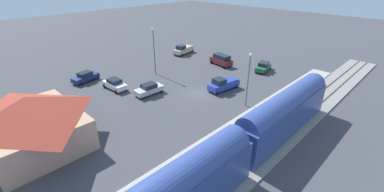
# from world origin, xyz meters

# --- Properties ---
(ground_plane) EXTENTS (200.00, 200.00, 0.00)m
(ground_plane) POSITION_xyz_m (0.00, 0.00, 0.00)
(ground_plane) COLOR #424247
(railway_track) EXTENTS (4.80, 70.00, 0.30)m
(railway_track) POSITION_xyz_m (-14.00, 0.00, 0.09)
(railway_track) COLOR gray
(railway_track) RESTS_ON ground
(platform) EXTENTS (3.20, 46.00, 0.30)m
(platform) POSITION_xyz_m (-10.00, 0.00, 0.15)
(platform) COLOR #A8A399
(platform) RESTS_ON ground
(station_building) EXTENTS (11.81, 9.73, 5.84)m
(station_building) POSITION_xyz_m (4.00, 22.00, 3.03)
(station_building) COLOR tan
(station_building) RESTS_ON ground
(pedestrian_on_platform) EXTENTS (0.36, 0.36, 1.71)m
(pedestrian_on_platform) POSITION_xyz_m (-10.51, -2.48, 1.28)
(pedestrian_on_platform) COLOR #333338
(pedestrian_on_platform) RESTS_ON platform
(sedan_white) EXTENTS (4.58, 2.44, 1.74)m
(sedan_white) POSITION_xyz_m (11.17, 8.25, 0.88)
(sedan_white) COLOR white
(sedan_white) RESTS_ON ground
(sedan_green) EXTENTS (2.79, 4.80, 1.74)m
(sedan_green) POSITION_xyz_m (-1.61, -15.93, 0.88)
(sedan_green) COLOR #236638
(sedan_green) RESTS_ON ground
(sedan_navy) EXTENTS (2.63, 4.76, 1.74)m
(sedan_navy) POSITION_xyz_m (17.55, 10.13, 0.88)
(sedan_navy) COLOR navy
(sedan_navy) RESTS_ON ground
(pickup_blue) EXTENTS (2.67, 5.61, 2.14)m
(pickup_blue) POSITION_xyz_m (-1.54, -3.71, 1.03)
(pickup_blue) COLOR #283D9E
(pickup_blue) RESTS_ON ground
(sedan_silver) EXTENTS (2.08, 4.59, 1.74)m
(sedan_silver) POSITION_xyz_m (5.62, 5.57, 0.88)
(sedan_silver) COLOR silver
(sedan_silver) RESTS_ON ground
(pickup_tan) EXTENTS (2.73, 5.63, 2.14)m
(pickup_tan) POSITION_xyz_m (17.42, -13.15, 1.03)
(pickup_tan) COLOR #C6B284
(pickup_tan) RESTS_ON ground
(suv_maroon) EXTENTS (5.15, 2.98, 2.22)m
(suv_maroon) POSITION_xyz_m (6.24, -12.99, 1.15)
(suv_maroon) COLOR maroon
(suv_maroon) RESTS_ON ground
(light_pole_near_platform) EXTENTS (0.44, 0.44, 7.68)m
(light_pole_near_platform) POSITION_xyz_m (-7.20, -1.66, 4.84)
(light_pole_near_platform) COLOR #515156
(light_pole_near_platform) RESTS_ON ground
(light_pole_lot_center) EXTENTS (0.44, 0.44, 8.46)m
(light_pole_lot_center) POSITION_xyz_m (11.75, -0.52, 5.26)
(light_pole_lot_center) COLOR #515156
(light_pole_lot_center) RESTS_ON ground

